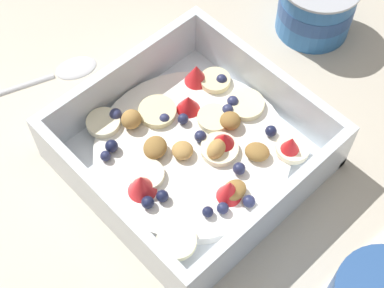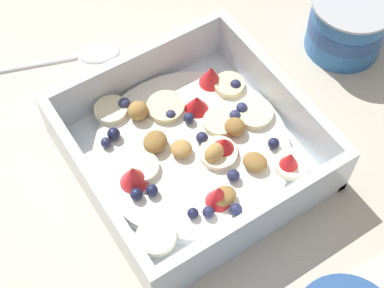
% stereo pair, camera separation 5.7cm
% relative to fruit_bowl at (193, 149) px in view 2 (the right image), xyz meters
% --- Properties ---
extents(ground_plane, '(2.40, 2.40, 0.00)m').
position_rel_fruit_bowl_xyz_m(ground_plane, '(-0.02, -0.01, -0.02)').
color(ground_plane, beige).
extents(fruit_bowl, '(0.22, 0.22, 0.06)m').
position_rel_fruit_bowl_xyz_m(fruit_bowl, '(0.00, 0.00, 0.00)').
color(fruit_bowl, white).
rests_on(fruit_bowl, ground).
extents(spoon, '(0.08, 0.17, 0.01)m').
position_rel_fruit_bowl_xyz_m(spoon, '(-0.19, -0.04, -0.02)').
color(spoon, silver).
rests_on(spoon, ground).
extents(yogurt_cup, '(0.09, 0.09, 0.07)m').
position_rel_fruit_bowl_xyz_m(yogurt_cup, '(-0.04, 0.23, 0.01)').
color(yogurt_cup, '#3370B7').
rests_on(yogurt_cup, ground).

